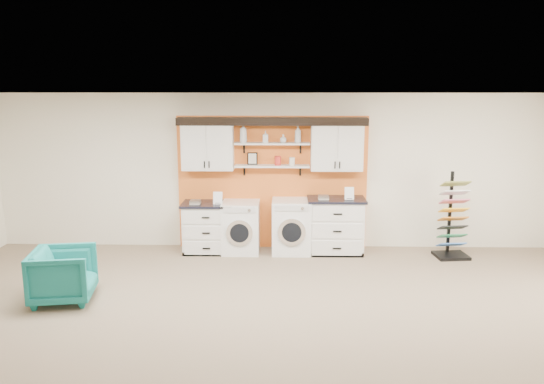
{
  "coord_description": "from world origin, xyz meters",
  "views": [
    {
      "loc": [
        0.22,
        -5.45,
        2.96
      ],
      "look_at": [
        0.03,
        2.3,
        1.37
      ],
      "focal_mm": 35.0,
      "sensor_mm": 36.0,
      "label": 1
    }
  ],
  "objects_px": {
    "washer": "(241,227)",
    "sample_rack": "(452,230)",
    "armchair": "(63,275)",
    "base_cabinet_left": "(209,227)",
    "base_cabinet_right": "(336,226)",
    "dryer": "(291,226)"
  },
  "relations": [
    {
      "from": "dryer",
      "to": "armchair",
      "type": "xyz_separation_m",
      "value": [
        -3.17,
        -2.23,
        -0.11
      ]
    },
    {
      "from": "base_cabinet_right",
      "to": "armchair",
      "type": "relative_size",
      "value": 1.24
    },
    {
      "from": "washer",
      "to": "sample_rack",
      "type": "distance_m",
      "value": 3.67
    },
    {
      "from": "base_cabinet_right",
      "to": "dryer",
      "type": "distance_m",
      "value": 0.78
    },
    {
      "from": "armchair",
      "to": "base_cabinet_left",
      "type": "bearing_deg",
      "value": -46.2
    },
    {
      "from": "dryer",
      "to": "armchair",
      "type": "distance_m",
      "value": 3.88
    },
    {
      "from": "washer",
      "to": "sample_rack",
      "type": "xyz_separation_m",
      "value": [
        3.67,
        -0.2,
        0.03
      ]
    },
    {
      "from": "dryer",
      "to": "armchair",
      "type": "relative_size",
      "value": 1.17
    },
    {
      "from": "base_cabinet_left",
      "to": "washer",
      "type": "relative_size",
      "value": 1.0
    },
    {
      "from": "dryer",
      "to": "armchair",
      "type": "height_order",
      "value": "dryer"
    },
    {
      "from": "base_cabinet_right",
      "to": "washer",
      "type": "height_order",
      "value": "base_cabinet_right"
    },
    {
      "from": "washer",
      "to": "armchair",
      "type": "relative_size",
      "value": 1.12
    },
    {
      "from": "washer",
      "to": "sample_rack",
      "type": "relative_size",
      "value": 0.61
    },
    {
      "from": "base_cabinet_left",
      "to": "armchair",
      "type": "height_order",
      "value": "base_cabinet_left"
    },
    {
      "from": "base_cabinet_right",
      "to": "armchair",
      "type": "bearing_deg",
      "value": -150.51
    },
    {
      "from": "base_cabinet_left",
      "to": "base_cabinet_right",
      "type": "xyz_separation_m",
      "value": [
        2.26,
        -0.0,
        0.05
      ]
    },
    {
      "from": "washer",
      "to": "base_cabinet_left",
      "type": "bearing_deg",
      "value": 179.66
    },
    {
      "from": "base_cabinet_right",
      "to": "sample_rack",
      "type": "relative_size",
      "value": 0.68
    },
    {
      "from": "base_cabinet_left",
      "to": "armchair",
      "type": "bearing_deg",
      "value": -127.15
    },
    {
      "from": "washer",
      "to": "sample_rack",
      "type": "height_order",
      "value": "sample_rack"
    },
    {
      "from": "dryer",
      "to": "base_cabinet_right",
      "type": "bearing_deg",
      "value": 0.25
    },
    {
      "from": "sample_rack",
      "to": "dryer",
      "type": "bearing_deg",
      "value": 169.59
    }
  ]
}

